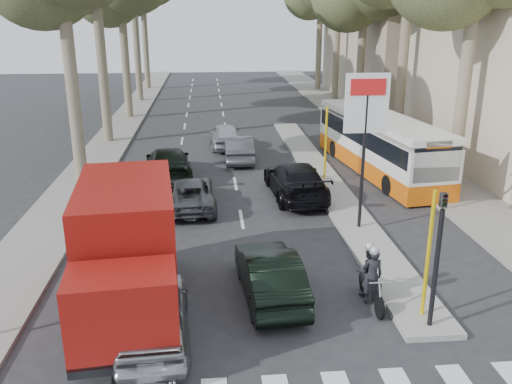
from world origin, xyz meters
TOP-DOWN VIEW (x-y plane):
  - ground at (0.00, 0.00)m, footprint 120.00×120.00m
  - sidewalk_right at (8.60, 25.00)m, footprint 3.20×70.00m
  - median_left at (-8.00, 28.00)m, footprint 2.40×64.00m
  - traffic_island at (3.25, 11.00)m, footprint 1.50×26.00m
  - building_far at (15.50, 34.00)m, footprint 11.00×20.00m
  - billboard at (3.25, 5.00)m, footprint 1.50×12.10m
  - traffic_light_island at (3.25, -1.50)m, footprint 0.16×0.41m
  - silver_hatchback at (-3.50, -1.23)m, footprint 1.97×4.37m
  - dark_hatchback at (-0.50, 0.55)m, footprint 1.77×4.26m
  - queue_car_a at (-2.92, 7.99)m, footprint 2.24×4.45m
  - queue_car_b at (1.55, 8.93)m, footprint 2.41×5.26m
  - queue_car_c at (-1.10, 18.10)m, footprint 1.84×4.27m
  - queue_car_d at (-0.50, 15.01)m, footprint 1.46×4.14m
  - queue_car_e at (-4.00, 12.24)m, footprint 2.55×5.18m
  - red_truck at (-4.22, 0.13)m, footprint 2.91×6.43m
  - city_bus at (6.20, 12.39)m, footprint 3.69×10.90m
  - motorcycle at (2.17, 0.08)m, footprint 0.72×2.01m
  - pedestrian_near at (7.20, 8.61)m, footprint 0.80×1.00m

SIDE VIEW (x-z plane):
  - ground at x=0.00m, z-range 0.00..0.00m
  - sidewalk_right at x=8.60m, z-range 0.00..0.12m
  - median_left at x=-8.00m, z-range 0.00..0.12m
  - traffic_island at x=3.25m, z-range 0.00..0.16m
  - queue_car_a at x=-2.92m, z-range 0.00..1.21m
  - queue_car_d at x=-0.50m, z-range 0.00..1.36m
  - dark_hatchback at x=-0.50m, z-range 0.00..1.37m
  - queue_car_c at x=-1.10m, z-range 0.00..1.43m
  - queue_car_e at x=-4.00m, z-range 0.00..1.45m
  - silver_hatchback at x=-3.50m, z-range 0.00..1.45m
  - queue_car_b at x=1.55m, z-range 0.00..1.49m
  - motorcycle at x=2.17m, z-range -0.08..1.63m
  - pedestrian_near at x=7.20m, z-range 0.12..1.65m
  - city_bus at x=6.20m, z-range 0.08..2.89m
  - red_truck at x=-4.22m, z-range 0.10..3.42m
  - traffic_light_island at x=3.25m, z-range 0.69..4.29m
  - billboard at x=3.25m, z-range 0.90..6.50m
  - building_far at x=15.50m, z-range 0.00..16.00m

